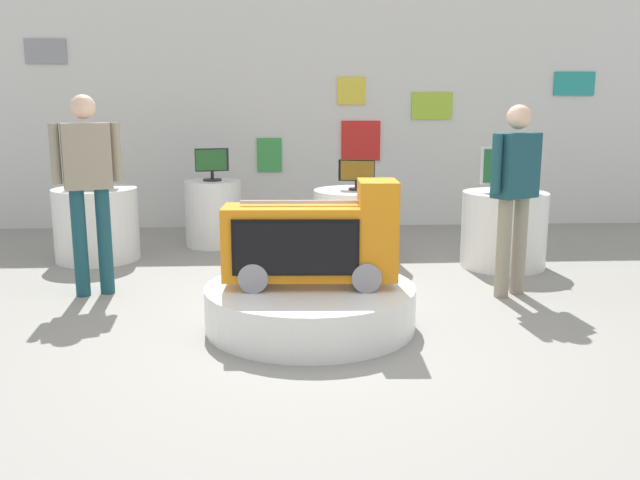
# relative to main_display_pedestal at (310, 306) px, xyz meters

# --- Properties ---
(ground_plane) EXTENTS (30.00, 30.00, 0.00)m
(ground_plane) POSITION_rel_main_display_pedestal_xyz_m (0.13, -0.15, -0.16)
(ground_plane) COLOR gray
(back_wall_display) EXTENTS (12.56, 0.13, 3.03)m
(back_wall_display) POSITION_rel_main_display_pedestal_xyz_m (0.14, 4.20, 1.36)
(back_wall_display) COLOR silver
(back_wall_display) RESTS_ON ground
(main_display_pedestal) EXTENTS (1.54, 1.54, 0.31)m
(main_display_pedestal) POSITION_rel_main_display_pedestal_xyz_m (0.00, 0.00, 0.00)
(main_display_pedestal) COLOR white
(main_display_pedestal) RESTS_ON ground
(novelty_firetruck_tv) EXTENTS (1.26, 0.47, 0.77)m
(novelty_firetruck_tv) POSITION_rel_main_display_pedestal_xyz_m (0.03, -0.01, 0.48)
(novelty_firetruck_tv) COLOR gray
(novelty_firetruck_tv) RESTS_ON main_display_pedestal
(display_pedestal_left_rear) EXTENTS (0.64, 0.64, 0.75)m
(display_pedestal_left_rear) POSITION_rel_main_display_pedestal_xyz_m (-1.00, 2.95, 0.22)
(display_pedestal_left_rear) COLOR white
(display_pedestal_left_rear) RESTS_ON ground
(tv_on_left_rear) EXTENTS (0.38, 0.21, 0.37)m
(tv_on_left_rear) POSITION_rel_main_display_pedestal_xyz_m (-1.00, 2.94, 0.80)
(tv_on_left_rear) COLOR black
(tv_on_left_rear) RESTS_ON display_pedestal_left_rear
(display_pedestal_center_rear) EXTENTS (0.86, 0.86, 0.75)m
(display_pedestal_center_rear) POSITION_rel_main_display_pedestal_xyz_m (-2.15, 2.29, 0.22)
(display_pedestal_center_rear) COLOR white
(display_pedestal_center_rear) RESTS_ON ground
(tv_on_center_rear) EXTENTS (0.53, 0.24, 0.41)m
(tv_on_center_rear) POSITION_rel_main_display_pedestal_xyz_m (-2.15, 2.28, 0.81)
(tv_on_center_rear) COLOR black
(tv_on_center_rear) RESTS_ON display_pedestal_center_rear
(display_pedestal_right_rear) EXTENTS (0.84, 0.84, 0.75)m
(display_pedestal_right_rear) POSITION_rel_main_display_pedestal_xyz_m (2.01, 1.76, 0.22)
(display_pedestal_right_rear) COLOR white
(display_pedestal_right_rear) RESTS_ON ground
(tv_on_right_rear) EXTENTS (0.52, 0.20, 0.44)m
(tv_on_right_rear) POSITION_rel_main_display_pedestal_xyz_m (2.01, 1.76, 0.84)
(tv_on_right_rear) COLOR black
(tv_on_right_rear) RESTS_ON display_pedestal_right_rear
(display_pedestal_far_right) EXTENTS (0.87, 0.87, 0.75)m
(display_pedestal_far_right) POSITION_rel_main_display_pedestal_xyz_m (0.55, 2.01, 0.22)
(display_pedestal_far_right) COLOR white
(display_pedestal_far_right) RESTS_ON ground
(tv_on_far_right) EXTENTS (0.37, 0.16, 0.31)m
(tv_on_far_right) POSITION_rel_main_display_pedestal_xyz_m (0.55, 2.01, 0.77)
(tv_on_far_right) COLOR black
(tv_on_far_right) RESTS_ON display_pedestal_far_right
(shopper_browsing_near_truck) EXTENTS (0.53, 0.32, 1.69)m
(shopper_browsing_near_truck) POSITION_rel_main_display_pedestal_xyz_m (-1.82, 0.94, 0.84)
(shopper_browsing_near_truck) COLOR #194751
(shopper_browsing_near_truck) RESTS_ON ground
(shopper_browsing_rear) EXTENTS (0.49, 0.37, 1.61)m
(shopper_browsing_rear) POSITION_rel_main_display_pedestal_xyz_m (1.74, 0.74, 0.79)
(shopper_browsing_rear) COLOR gray
(shopper_browsing_rear) RESTS_ON ground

